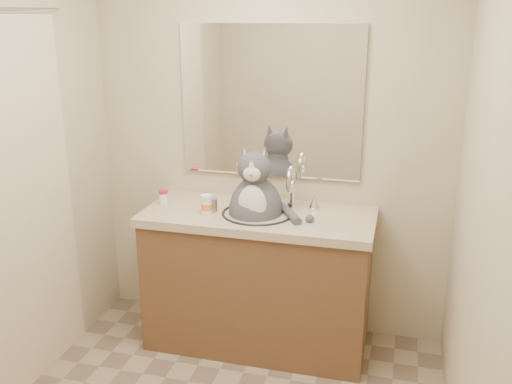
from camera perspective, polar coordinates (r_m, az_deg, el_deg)
room at (r=2.32m, az=-5.75°, el=-1.61°), size 2.22×2.52×2.42m
vanity at (r=3.46m, az=0.24°, el=-8.43°), size 1.34×0.59×1.12m
mirror at (r=3.41m, az=1.41°, el=8.96°), size 1.10×0.02×0.90m
cat at (r=3.28m, az=-0.03°, el=-1.46°), size 0.47×0.37×0.62m
pill_bottle_redcap at (r=3.47m, az=-9.23°, el=-0.52°), size 0.05×0.05×0.09m
pill_bottle_orange at (r=3.27m, az=-4.95°, el=-1.29°), size 0.08×0.08×0.12m
grey_canister at (r=3.32m, az=-4.28°, el=-1.31°), size 0.05×0.05×0.07m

